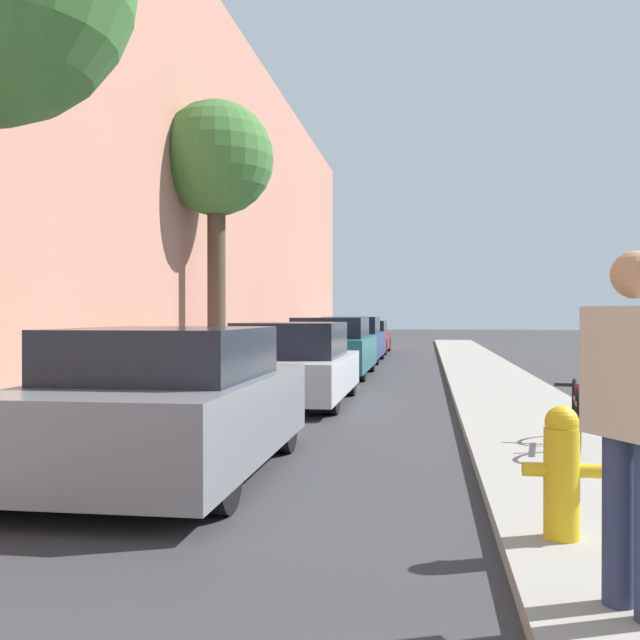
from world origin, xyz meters
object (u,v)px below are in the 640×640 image
street_tree_far (216,163)px  parked_car_navy (352,340)px  parked_car_maroon (366,337)px  fire_hydrant (562,470)px  bicycle (576,414)px  pedestrian (635,410)px  parked_car_teal (332,348)px  parked_car_grey (171,404)px  parked_car_silver (293,365)px

street_tree_far → parked_car_navy: bearing=74.1°
parked_car_maroon → fire_hydrant: 24.48m
bicycle → street_tree_far: bearing=138.3°
parked_car_navy → fire_hydrant: 19.05m
parked_car_navy → bicycle: (3.98, -15.48, -0.23)m
pedestrian → parked_car_teal: bearing=-15.7°
fire_hydrant → pedestrian: bearing=-83.4°
parked_car_teal → street_tree_far: (-2.30, -2.34, 4.20)m
bicycle → pedestrian: bearing=-88.6°
parked_car_grey → parked_car_maroon: parked_car_grey is taller
fire_hydrant → bicycle: 3.38m
parked_car_grey → parked_car_navy: 16.88m
parked_car_navy → parked_car_maroon: bearing=89.9°
parked_car_grey → pedestrian: bearing=-41.8°
parked_car_maroon → street_tree_far: street_tree_far is taller
parked_car_maroon → pedestrian: (3.36, -25.41, 0.46)m
parked_car_silver → parked_car_maroon: size_ratio=0.93×
parked_car_teal → parked_car_grey: bearing=-90.4°
street_tree_far → fire_hydrant: street_tree_far is taller
parked_car_navy → parked_car_maroon: (0.01, 5.50, -0.08)m
parked_car_teal → parked_car_maroon: size_ratio=1.02×
parked_car_teal → pedestrian: 14.77m
parked_car_grey → parked_car_silver: 5.68m
parked_car_grey → bicycle: 4.24m
parked_car_navy → pedestrian: 20.20m
parked_car_silver → bicycle: (3.86, -4.27, -0.19)m
street_tree_far → fire_hydrant: 12.96m
parked_car_maroon → fire_hydrant: parked_car_maroon is taller
parked_car_maroon → street_tree_far: bearing=-99.6°
fire_hydrant → pedestrian: 1.26m
parked_car_grey → parked_car_maroon: (0.03, 22.38, -0.06)m
parked_car_teal → pedestrian: (3.31, -14.39, 0.37)m
parked_car_grey → pedestrian: (3.39, -3.03, 0.40)m
parked_car_grey → street_tree_far: (-2.22, 9.03, 4.23)m
street_tree_far → parked_car_teal: bearing=45.5°
parked_car_maroon → fire_hydrant: (3.23, -24.27, -0.07)m
parked_car_navy → parked_car_maroon: size_ratio=0.98×
street_tree_far → bicycle: (6.21, -7.62, -4.43)m
pedestrian → bicycle: 4.52m
parked_car_silver → pedestrian: bearing=-69.5°
parked_car_silver → fire_hydrant: parked_car_silver is taller
parked_car_silver → fire_hydrant: 8.19m
parked_car_silver → bicycle: 5.76m
parked_car_teal → pedestrian: bearing=-77.1°
parked_car_navy → parked_car_teal: bearing=-89.3°
parked_car_teal → parked_car_navy: (-0.07, 5.52, -0.00)m
parked_car_silver → parked_car_navy: 11.20m
bicycle → parked_car_silver: bearing=141.2°
parked_car_maroon → bicycle: 21.34m
street_tree_far → bicycle: bearing=-50.8°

